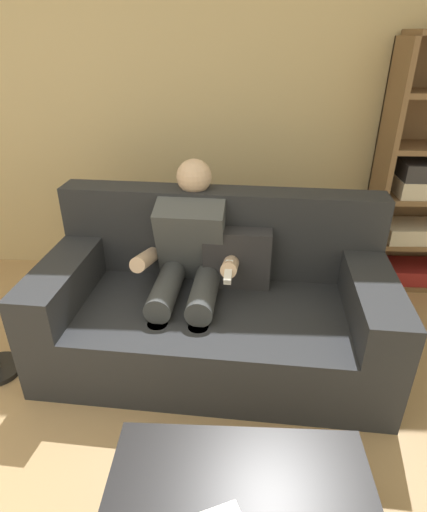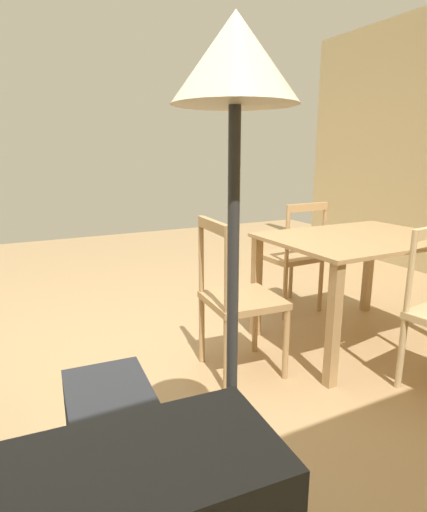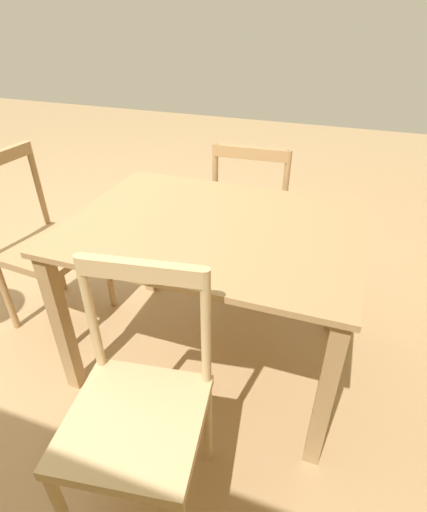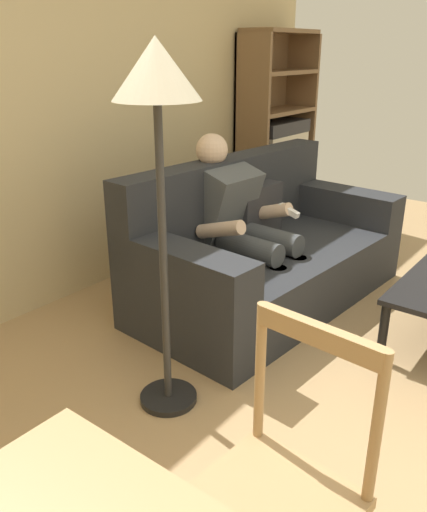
% 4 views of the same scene
% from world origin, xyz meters
% --- Properties ---
extents(ground_plane, '(9.04, 9.04, 0.00)m').
position_xyz_m(ground_plane, '(0.00, 0.00, 0.00)').
color(ground_plane, tan).
extents(dining_table, '(1.20, 0.89, 0.76)m').
position_xyz_m(dining_table, '(-1.45, 0.24, 0.64)').
color(dining_table, tan).
rests_on(dining_table, ground_plane).
extents(dining_chair_facing_couch, '(0.45, 0.45, 0.94)m').
position_xyz_m(dining_chair_facing_couch, '(-0.52, 0.24, 0.46)').
color(dining_chair_facing_couch, tan).
rests_on(dining_chair_facing_couch, ground_plane).
extents(dining_chair_by_doorway, '(0.44, 0.44, 0.92)m').
position_xyz_m(dining_chair_by_doorway, '(-1.45, -0.47, 0.46)').
color(dining_chair_by_doorway, tan).
rests_on(dining_chair_by_doorway, ground_plane).
extents(floor_lamp, '(0.36, 0.36, 1.67)m').
position_xyz_m(floor_lamp, '(0.07, 1.19, 1.40)').
color(floor_lamp, black).
rests_on(floor_lamp, ground_plane).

